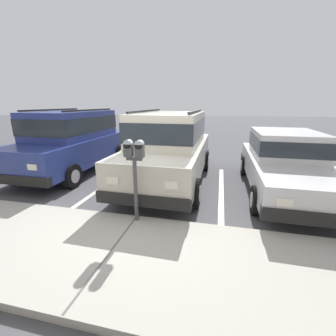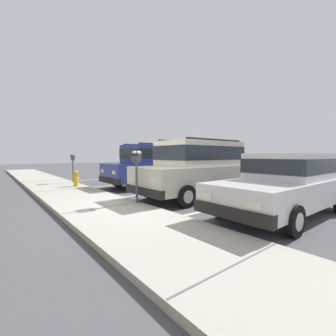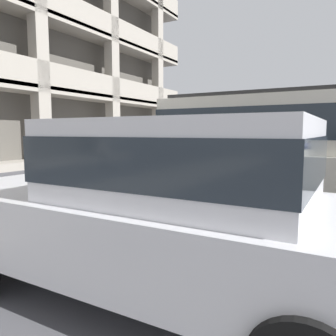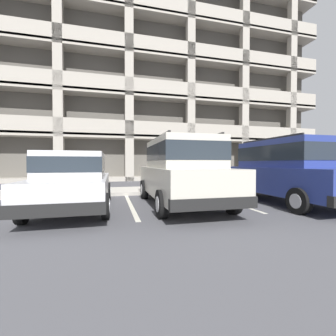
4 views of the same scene
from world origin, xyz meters
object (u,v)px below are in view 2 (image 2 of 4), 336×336
Objects in this scene: dark_hatchback at (155,164)px; parking_meter_far at (73,161)px; red_sedan at (285,182)px; parking_meter_near at (137,164)px; fire_hydrant at (76,178)px; silver_suv at (199,167)px.

dark_hatchback is 3.31× the size of parking_meter_far.
red_sedan is at bearing 175.90° from dark_hatchback.
dark_hatchback reaches higher than red_sedan.
parking_meter_near reaches higher than parking_meter_far.
red_sedan is 3.11× the size of parking_meter_far.
parking_meter_near is 2.14× the size of fire_hydrant.
dark_hatchback is at bearing -114.08° from fire_hydrant.
parking_meter_far is at bearing 14.89° from red_sedan.
parking_meter_near reaches higher than fire_hydrant.
red_sedan is 3.96m from parking_meter_near.
parking_meter_far is 2.07× the size of fire_hydrant.
silver_suv is 3.19× the size of parking_meter_near.
red_sedan is 2.99× the size of parking_meter_near.
parking_meter_far is (3.07, 2.92, 0.11)m from dark_hatchback.
silver_suv is 1.07× the size of red_sedan.
parking_meter_far is (9.41, 2.44, 0.38)m from red_sedan.
silver_suv is at bearing -91.71° from parking_meter_near.
parking_meter_far is at bearing 43.71° from dark_hatchback.
silver_suv is at bearing 172.84° from dark_hatchback.
silver_suv is at bearing -149.65° from fire_hydrant.
parking_meter_far reaches higher than fire_hydrant.
silver_suv reaches higher than parking_meter_near.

